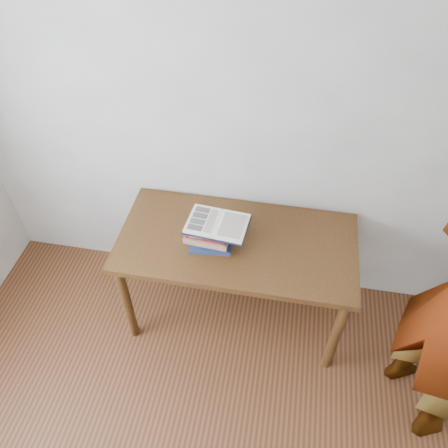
# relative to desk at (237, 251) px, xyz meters

# --- Properties ---
(room_shell) EXTENTS (3.54, 3.54, 2.62)m
(room_shell) POSITION_rel_desk_xyz_m (-0.10, -1.37, 0.97)
(room_shell) COLOR silver
(room_shell) RESTS_ON ground
(desk) EXTENTS (1.41, 0.71, 0.76)m
(desk) POSITION_rel_desk_xyz_m (0.00, 0.00, 0.00)
(desk) COLOR #4F3413
(desk) RESTS_ON ground
(book_stack) EXTENTS (0.28, 0.20, 0.15)m
(book_stack) POSITION_rel_desk_xyz_m (-0.15, -0.05, 0.17)
(book_stack) COLOR navy
(book_stack) RESTS_ON desk
(open_book) EXTENTS (0.36, 0.27, 0.03)m
(open_book) POSITION_rel_desk_xyz_m (-0.11, -0.04, 0.26)
(open_book) COLOR black
(open_book) RESTS_ON book_stack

